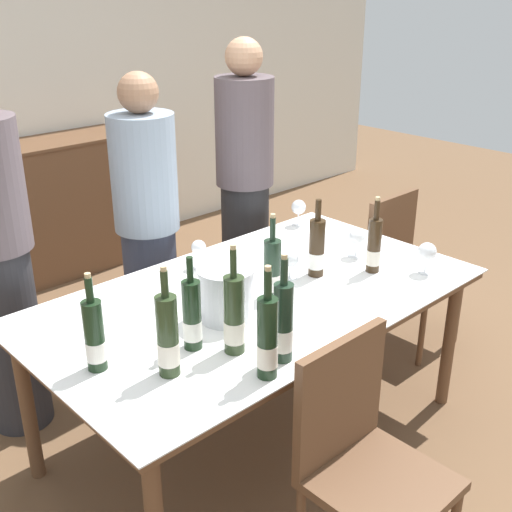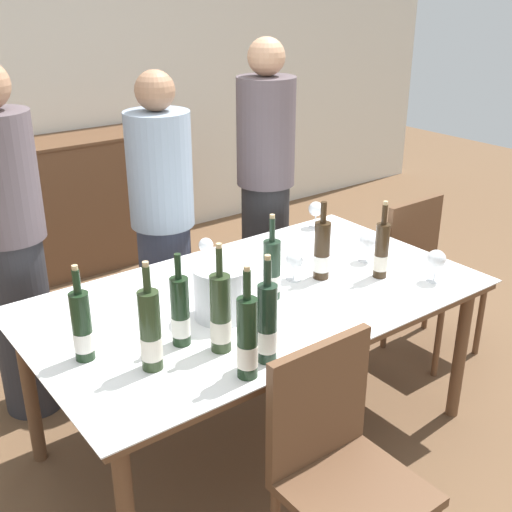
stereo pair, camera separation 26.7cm
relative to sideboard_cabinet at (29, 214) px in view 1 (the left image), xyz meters
name	(u,v)px [view 1 (the left image)]	position (x,y,z in m)	size (l,w,h in m)	color
ground_plane	(256,434)	(-0.05, -2.35, -0.49)	(12.00, 12.00, 0.00)	brown
sideboard_cabinet	(29,214)	(0.00, 0.00, 0.00)	(1.57, 0.46, 0.97)	brown
dining_table	(256,307)	(-0.05, -2.35, 0.20)	(1.93, 1.11, 0.74)	brown
ice_bucket	(226,292)	(-0.28, -2.42, 0.37)	(0.23, 0.23, 0.22)	silver
wine_bottle_0	(317,249)	(0.29, -2.39, 0.38)	(0.07, 0.07, 0.36)	#332314
wine_bottle_1	(272,270)	(-0.02, -2.41, 0.38)	(0.07, 0.07, 0.37)	#1E3323
wine_bottle_2	(234,317)	(-0.42, -2.63, 0.39)	(0.08, 0.08, 0.42)	#28381E
wine_bottle_3	(374,247)	(0.51, -2.55, 0.38)	(0.06, 0.06, 0.36)	#332314
wine_bottle_4	(168,338)	(-0.68, -2.59, 0.39)	(0.08, 0.08, 0.40)	#28381E
wine_bottle_5	(95,337)	(-0.84, -2.39, 0.38)	(0.07, 0.07, 0.36)	black
wine_bottle_6	(192,317)	(-0.51, -2.51, 0.38)	(0.07, 0.07, 0.36)	black
wine_bottle_7	(267,340)	(-0.44, -2.82, 0.40)	(0.07, 0.07, 0.41)	black
wine_bottle_8	(283,324)	(-0.33, -2.79, 0.40)	(0.07, 0.07, 0.40)	#1E3323
wine_glass_0	(299,208)	(0.70, -1.89, 0.35)	(0.08, 0.08, 0.14)	white
wine_glass_1	(199,249)	(-0.05, -1.97, 0.35)	(0.07, 0.07, 0.14)	white
wine_glass_2	(427,253)	(0.67, -2.72, 0.36)	(0.09, 0.09, 0.15)	white
wine_glass_3	(357,238)	(0.59, -2.38, 0.35)	(0.08, 0.08, 0.14)	white
wine_glass_4	(290,259)	(0.18, -2.33, 0.35)	(0.08, 0.08, 0.14)	white
chair_right_end	(405,260)	(1.21, -2.27, 0.01)	(0.42, 0.42, 0.86)	brown
chair_near_front	(362,452)	(-0.30, -3.13, 0.04)	(0.42, 0.42, 0.91)	brown
person_guest_left	(148,230)	(-0.03, -1.52, 0.31)	(0.33, 0.33, 1.59)	#383F56
person_guest_right	(245,191)	(0.65, -1.51, 0.37)	(0.33, 0.33, 1.71)	#262628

